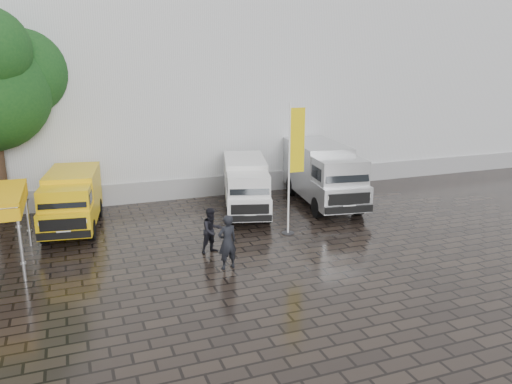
# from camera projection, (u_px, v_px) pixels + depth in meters

# --- Properties ---
(ground) EXTENTS (120.00, 120.00, 0.00)m
(ground) POSITION_uv_depth(u_px,v_px,m) (304.00, 244.00, 18.79)
(ground) COLOR black
(ground) RESTS_ON ground
(exhibition_hall) EXTENTS (44.00, 16.00, 12.00)m
(exhibition_hall) POSITION_uv_depth(u_px,v_px,m) (226.00, 72.00, 32.44)
(exhibition_hall) COLOR silver
(exhibition_hall) RESTS_ON ground
(hall_plinth) EXTENTS (44.00, 0.15, 1.00)m
(hall_plinth) POSITION_uv_depth(u_px,v_px,m) (273.00, 181.00, 26.54)
(hall_plinth) COLOR gray
(hall_plinth) RESTS_ON ground
(van_yellow) EXTENTS (2.62, 5.19, 2.29)m
(van_yellow) POSITION_uv_depth(u_px,v_px,m) (72.00, 202.00, 20.23)
(van_yellow) COLOR yellow
(van_yellow) RESTS_ON ground
(van_white) EXTENTS (3.23, 5.72, 2.35)m
(van_white) POSITION_uv_depth(u_px,v_px,m) (246.00, 187.00, 22.52)
(van_white) COLOR white
(van_white) RESTS_ON ground
(van_silver) EXTENTS (3.06, 6.74, 2.82)m
(van_silver) POSITION_uv_depth(u_px,v_px,m) (323.00, 175.00, 23.79)
(van_silver) COLOR #ADB0B2
(van_silver) RESTS_ON ground
(flagpole) EXTENTS (0.88, 0.50, 5.18)m
(flagpole) POSITION_uv_depth(u_px,v_px,m) (293.00, 162.00, 19.24)
(flagpole) COLOR black
(flagpole) RESTS_ON ground
(wheelie_bin) EXTENTS (0.81, 0.81, 1.05)m
(wheelie_bin) POSITION_uv_depth(u_px,v_px,m) (317.00, 179.00, 26.75)
(wheelie_bin) COLOR black
(wheelie_bin) RESTS_ON ground
(person_front) EXTENTS (0.75, 0.57, 1.85)m
(person_front) POSITION_uv_depth(u_px,v_px,m) (227.00, 242.00, 16.32)
(person_front) COLOR black
(person_front) RESTS_ON ground
(person_tent) EXTENTS (0.96, 0.85, 1.65)m
(person_tent) POSITION_uv_depth(u_px,v_px,m) (212.00, 230.00, 17.74)
(person_tent) COLOR black
(person_tent) RESTS_ON ground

